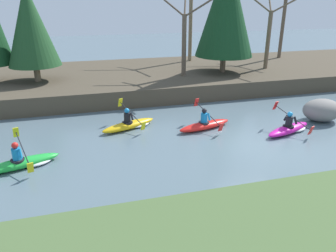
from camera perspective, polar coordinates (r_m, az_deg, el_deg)
name	(u,v)px	position (r m, az deg, el deg)	size (l,w,h in m)	color
ground_plane	(254,144)	(14.00, 14.80, -3.10)	(90.00, 90.00, 0.00)	slate
riverbank_far	(177,76)	(23.36, 1.66, 8.71)	(44.00, 9.85, 1.00)	#4C4233
conifer_tree_left	(30,26)	(20.74, -22.88, 15.82)	(2.97, 2.97, 5.45)	#7A664C
conifer_tree_mid_left	(226,6)	(22.11, 10.11, 19.86)	(3.75, 3.75, 7.24)	brown
bare_tree_upstream	(184,38)	(20.86, 2.84, 15.07)	(2.78, 2.74, 4.96)	brown
bare_tree_mid_upstream	(191,16)	(26.21, 3.99, 18.62)	(3.94, 3.89, 7.18)	#7A664C
bare_tree_mid_downstream	(269,33)	(24.21, 17.15, 15.25)	(2.86, 2.82, 5.12)	brown
bare_tree_downstream	(284,13)	(29.08, 19.56, 18.07)	(4.10, 4.05, 7.48)	brown
kayaker_lead	(290,128)	(15.66, 20.51, -0.34)	(2.74, 2.00, 1.20)	#C61999
kayaker_middle	(205,124)	(15.13, 6.47, 0.29)	(2.78, 2.04, 1.20)	red
kayaker_trailing	(131,124)	(15.22, -6.52, 0.33)	(2.72, 1.98, 1.20)	yellow
kayaker_far_back	(23,162)	(12.79, -23.91, -5.76)	(2.75, 2.02, 1.20)	green
boulder_midstream	(322,110)	(17.64, 25.23, 2.52)	(1.91, 1.50, 1.08)	gray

